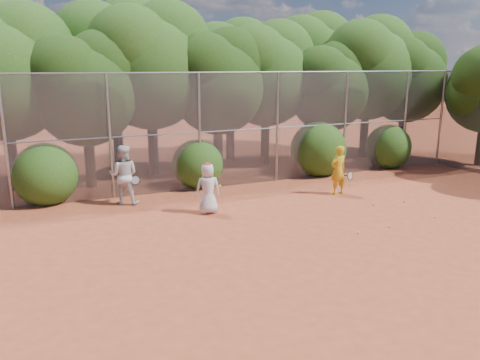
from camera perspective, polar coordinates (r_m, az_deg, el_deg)
name	(u,v)px	position (r m, az deg, el deg)	size (l,w,h in m)	color
ground	(317,242)	(11.78, 9.40, -7.42)	(80.00, 80.00, 0.00)	#9F3F23
fence_back	(224,129)	(16.45, -2.02, 6.19)	(20.05, 0.09, 4.03)	gray
tree_1	(3,67)	(17.75, -26.88, 12.15)	(4.64, 4.03, 6.35)	black
tree_2	(86,85)	(17.11, -18.32, 10.97)	(3.99, 3.47, 5.47)	black
tree_3	(151,61)	(18.49, -10.84, 14.09)	(4.89, 4.26, 6.70)	black
tree_4	(218,78)	(18.64, -2.66, 12.34)	(4.19, 3.64, 5.73)	black
tree_5	(267,70)	(20.38, 3.28, 13.28)	(4.51, 3.92, 6.17)	black
tree_6	(329,84)	(20.77, 10.82, 11.47)	(3.86, 3.36, 5.29)	black
tree_7	(369,64)	(22.73, 15.44, 13.45)	(4.77, 4.14, 6.53)	black
tree_8	(407,74)	(23.80, 19.68, 12.03)	(4.25, 3.70, 5.82)	black
tree_10	(114,55)	(20.48, -15.08, 14.47)	(5.15, 4.48, 7.06)	black
tree_11	(231,67)	(21.42, -1.14, 13.63)	(4.64, 4.03, 6.35)	black
tree_12	(311,59)	(24.01, 8.61, 14.33)	(5.02, 4.37, 6.88)	black
bush_0	(45,172)	(15.82, -22.66, 0.95)	(2.00, 2.00, 2.00)	#204310
bush_1	(198,162)	(16.63, -5.20, 2.20)	(1.80, 1.80, 1.80)	#204310
bush_2	(318,147)	(18.72, 9.51, 4.00)	(2.20, 2.20, 2.20)	#204310
bush_3	(388,145)	(20.83, 17.65, 4.10)	(1.90, 1.90, 1.90)	#204310
player_yellow	(338,170)	(15.92, 11.89, 1.17)	(0.82, 0.50, 1.65)	gold
player_teen	(208,188)	(13.61, -3.93, -1.01)	(0.78, 0.55, 1.52)	silver
player_white	(124,175)	(14.92, -14.00, 0.61)	(1.10, 0.99, 1.86)	silver
ball_0	(373,205)	(15.07, 15.95, -2.90)	(0.07, 0.07, 0.07)	#C3DC28
ball_1	(404,201)	(15.72, 19.42, -2.48)	(0.07, 0.07, 0.07)	#C3DC28
ball_2	(389,226)	(13.19, 17.76, -5.42)	(0.07, 0.07, 0.07)	#C3DC28
ball_3	(435,217)	(14.43, 22.68, -4.19)	(0.07, 0.07, 0.07)	#C3DC28
ball_4	(358,233)	(12.49, 14.21, -6.26)	(0.07, 0.07, 0.07)	#C3DC28
ball_5	(350,185)	(17.36, 13.28, -0.56)	(0.07, 0.07, 0.07)	#C3DC28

